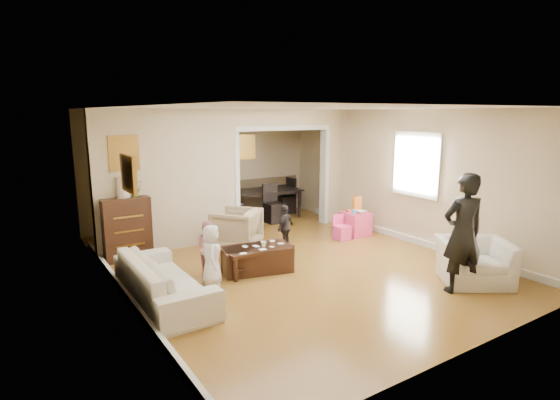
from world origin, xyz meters
TOP-DOWN VIEW (x-y plane):
  - floor at (0.00, 0.00)m, footprint 7.00×7.00m
  - partition_left at (-1.38, 1.80)m, footprint 2.75×0.18m
  - partition_right at (2.48, 1.80)m, footprint 0.55×0.18m
  - partition_header at (1.10, 1.80)m, footprint 2.22×0.18m
  - window_pane at (2.73, -0.40)m, footprint 0.03×0.95m
  - framed_art_partition at (-2.20, 1.70)m, footprint 0.45×0.03m
  - framed_art_sofa_wall at (-2.71, -0.60)m, footprint 0.03×0.55m
  - framed_art_alcove at (1.10, 3.44)m, footprint 0.45×0.03m
  - sofa at (-2.29, -0.45)m, footprint 0.84×2.12m
  - armchair_back at (-0.34, 1.20)m, footprint 1.13×1.14m
  - armchair_front at (1.86, -2.33)m, footprint 1.32×1.29m
  - dresser at (-2.26, 1.66)m, footprint 0.80×0.45m
  - table_lamp at (-2.26, 1.66)m, footprint 0.22×0.22m
  - potted_plant at (-2.06, 1.66)m, footprint 0.25×0.22m
  - coffee_table at (-0.67, -0.14)m, footprint 1.20×0.80m
  - coffee_cup at (-0.57, -0.19)m, footprint 0.11×0.11m
  - play_table at (2.15, 0.62)m, footprint 0.51×0.51m
  - cereal_box at (2.27, 0.72)m, footprint 0.20×0.07m
  - cyan_cup at (2.05, 0.57)m, footprint 0.08×0.08m
  - toy_block at (2.03, 0.74)m, footprint 0.10×0.08m
  - play_bowl at (2.20, 0.50)m, footprint 0.21×0.21m
  - dining_table at (1.30, 3.13)m, footprint 2.11×1.41m
  - adult_person at (1.37, -2.43)m, footprint 0.72×0.58m
  - child_kneel_a at (-1.52, -0.29)m, footprint 0.45×0.53m
  - child_kneel_b at (-1.37, 0.16)m, footprint 0.37×0.46m
  - child_toddler at (0.38, 0.61)m, footprint 0.54×0.40m
  - craft_papers at (-0.60, -0.18)m, footprint 0.88×0.43m

SIDE VIEW (x-z plane):
  - floor at x=0.00m, z-range 0.00..0.00m
  - coffee_table at x=-0.67m, z-range 0.00..0.41m
  - play_table at x=2.15m, z-range 0.00..0.49m
  - sofa at x=-2.29m, z-range 0.00..0.62m
  - armchair_front at x=1.86m, z-range 0.00..0.65m
  - dining_table at x=1.30m, z-range 0.00..0.69m
  - armchair_back at x=-0.34m, z-range 0.00..0.74m
  - craft_papers at x=-0.60m, z-range 0.41..0.42m
  - child_toddler at x=0.38m, z-range 0.00..0.85m
  - child_kneel_b at x=-1.37m, z-range 0.00..0.88m
  - coffee_cup at x=-0.57m, z-range 0.41..0.50m
  - child_kneel_a at x=-1.52m, z-range 0.00..0.92m
  - toy_block at x=2.03m, z-range 0.49..0.54m
  - play_bowl at x=2.20m, z-range 0.49..0.54m
  - cyan_cup at x=2.05m, z-range 0.49..0.57m
  - dresser at x=-2.26m, z-range 0.00..1.10m
  - cereal_box at x=2.27m, z-range 0.49..0.79m
  - adult_person at x=1.37m, z-range 0.00..1.73m
  - potted_plant at x=-2.06m, z-range 1.10..1.37m
  - table_lamp at x=-2.26m, z-range 1.10..1.46m
  - partition_left at x=-1.38m, z-range 0.00..2.60m
  - partition_right at x=2.48m, z-range 0.00..2.60m
  - window_pane at x=2.73m, z-range 1.00..2.10m
  - framed_art_alcove at x=1.10m, z-range 1.42..1.98m
  - framed_art_sofa_wall at x=-2.71m, z-range 1.60..2.00m
  - framed_art_partition at x=-2.20m, z-range 1.58..2.12m
  - partition_header at x=1.10m, z-range 2.25..2.60m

